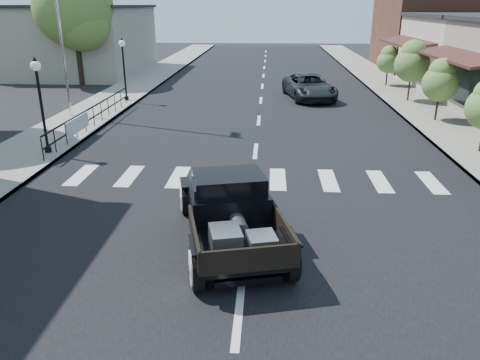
{
  "coord_description": "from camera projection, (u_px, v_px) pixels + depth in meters",
  "views": [
    {
      "loc": [
        0.46,
        -9.99,
        5.24
      ],
      "look_at": [
        -0.24,
        1.26,
        1.0
      ],
      "focal_mm": 35.0,
      "sensor_mm": 36.0,
      "label": 1
    }
  ],
  "objects": [
    {
      "name": "ground",
      "position": [
        247.0,
        238.0,
        11.2
      ],
      "size": [
        120.0,
        120.0,
        0.0
      ],
      "primitive_type": "plane",
      "color": "black",
      "rests_on": "ground"
    },
    {
      "name": "road",
      "position": [
        260.0,
        108.0,
        25.21
      ],
      "size": [
        14.0,
        80.0,
        0.02
      ],
      "primitive_type": "cube",
      "color": "black",
      "rests_on": "ground"
    },
    {
      "name": "road_markings",
      "position": [
        258.0,
        132.0,
        20.54
      ],
      "size": [
        12.0,
        60.0,
        0.06
      ],
      "primitive_type": null,
      "color": "silver",
      "rests_on": "ground"
    },
    {
      "name": "sidewalk_left",
      "position": [
        106.0,
        105.0,
        25.68
      ],
      "size": [
        3.0,
        80.0,
        0.15
      ],
      "primitive_type": "cube",
      "color": "#99968B",
      "rests_on": "ground"
    },
    {
      "name": "sidewalk_right",
      "position": [
        421.0,
        109.0,
        24.7
      ],
      "size": [
        3.0,
        80.0,
        0.15
      ],
      "primitive_type": "cube",
      "color": "gray",
      "rests_on": "ground"
    },
    {
      "name": "low_building_left",
      "position": [
        76.0,
        41.0,
        37.34
      ],
      "size": [
        10.0,
        12.0,
        5.0
      ],
      "primitive_type": "cube",
      "color": "#9F9486",
      "rests_on": "ground"
    },
    {
      "name": "far_building_right",
      "position": [
        451.0,
        27.0,
        38.96
      ],
      "size": [
        11.0,
        10.0,
        7.0
      ],
      "primitive_type": "cube",
      "color": "brown",
      "rests_on": "ground"
    },
    {
      "name": "railing",
      "position": [
        94.0,
        115.0,
        20.74
      ],
      "size": [
        0.08,
        10.0,
        1.0
      ],
      "primitive_type": null,
      "color": "black",
      "rests_on": "sidewalk_left"
    },
    {
      "name": "banner",
      "position": [
        78.0,
        131.0,
        18.93
      ],
      "size": [
        0.04,
        2.2,
        0.6
      ],
      "primitive_type": null,
      "color": "silver",
      "rests_on": "sidewalk_left"
    },
    {
      "name": "lamp_post_b",
      "position": [
        42.0,
        106.0,
        16.59
      ],
      "size": [
        0.36,
        0.36,
        3.41
      ],
      "primitive_type": null,
      "color": "black",
      "rests_on": "sidewalk_left"
    },
    {
      "name": "lamp_post_c",
      "position": [
        124.0,
        69.0,
        25.93
      ],
      "size": [
        0.36,
        0.36,
        3.41
      ],
      "primitive_type": null,
      "color": "black",
      "rests_on": "sidewalk_left"
    },
    {
      "name": "big_tree_far",
      "position": [
        76.0,
        27.0,
        31.13
      ],
      "size": [
        5.19,
        5.19,
        7.62
      ],
      "primitive_type": null,
      "color": "#507231",
      "rests_on": "ground"
    },
    {
      "name": "small_tree_c",
      "position": [
        439.0,
        91.0,
        21.53
      ],
      "size": [
        1.64,
        1.64,
        2.73
      ],
      "primitive_type": null,
      "color": "#537535",
      "rests_on": "sidewalk_right"
    },
    {
      "name": "small_tree_d",
      "position": [
        411.0,
        72.0,
        25.87
      ],
      "size": [
        1.91,
        1.91,
        3.19
      ],
      "primitive_type": null,
      "color": "#537535",
      "rests_on": "sidewalk_right"
    },
    {
      "name": "small_tree_e",
      "position": [
        388.0,
        66.0,
        30.98
      ],
      "size": [
        1.49,
        1.49,
        2.48
      ],
      "primitive_type": null,
      "color": "#537535",
      "rests_on": "sidewalk_right"
    },
    {
      "name": "hotrod_pickup",
      "position": [
        230.0,
        211.0,
        10.63
      ],
      "size": [
        3.39,
        5.29,
        1.69
      ],
      "primitive_type": null,
      "rotation": [
        0.0,
        0.0,
        0.24
      ],
      "color": "black",
      "rests_on": "ground"
    },
    {
      "name": "second_car",
      "position": [
        309.0,
        87.0,
        27.38
      ],
      "size": [
        3.24,
        5.45,
        1.42
      ],
      "primitive_type": "imported",
      "rotation": [
        0.0,
        0.0,
        0.18
      ],
      "color": "black",
      "rests_on": "ground"
    }
  ]
}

